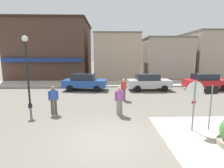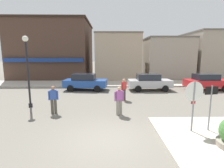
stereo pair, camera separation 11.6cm
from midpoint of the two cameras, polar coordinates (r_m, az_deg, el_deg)
The scene contains 15 objects.
ground_plane at distance 7.29m, azimuth -1.26°, elevation -17.80°, with size 160.00×160.00×0.00m, color #6B665B.
kerb_far at distance 20.07m, azimuth -1.60°, elevation 0.17°, with size 80.00×4.00×0.15m, color beige.
stop_sign at distance 8.00m, azimuth 24.88°, elevation -4.58°, with size 0.81×0.14×2.30m.
one_way_sign at distance 8.47m, azimuth 29.22°, elevation -5.47°, with size 0.60×0.10×2.10m.
lamp_post at distance 12.11m, azimuth -26.36°, elevation 6.73°, with size 0.36×0.36×4.54m.
parked_car_nearest at distance 16.80m, azimuth -9.15°, elevation 0.74°, with size 4.14×2.16×1.56m.
parked_car_second at distance 16.91m, azimuth 11.65°, elevation 0.73°, with size 4.03×1.94×1.56m.
parked_car_third at distance 18.94m, azimuth 28.04°, elevation 0.73°, with size 4.09×2.05×1.56m.
pedestrian_crossing_near at distance 12.89m, azimuth 3.55°, elevation -1.56°, with size 0.46×0.44×1.61m.
pedestrian_crossing_far at distance 9.76m, azimuth 2.13°, elevation -5.17°, with size 0.56×0.29×1.61m.
pedestrian_kerb_side at distance 10.48m, azimuth -18.87°, elevation -4.66°, with size 0.55×0.30×1.61m.
building_corner_shop at distance 27.76m, azimuth -18.55°, elevation 10.42°, with size 10.45×10.14×8.00m.
building_storefront_left_near at distance 24.31m, azimuth 1.30°, elevation 8.89°, with size 5.98×5.42×6.12m.
building_storefront_left_mid at distance 26.65m, azimuth 16.53°, elevation 8.06°, with size 6.17×6.75×5.66m.
building_storefront_right_near at distance 29.92m, azimuth 28.24°, elevation 8.31°, with size 6.09×7.93×6.55m.
Camera 1 is at (-0.10, -6.47, 3.35)m, focal length 28.00 mm.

